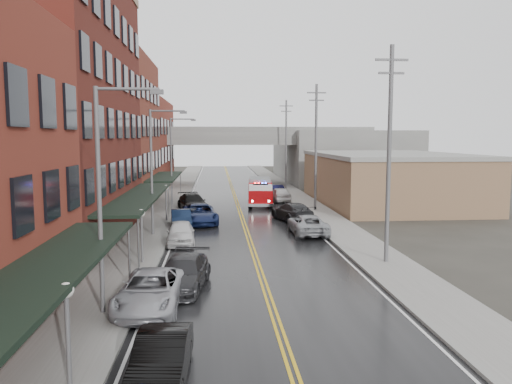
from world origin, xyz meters
TOP-DOWN VIEW (x-y plane):
  - road at (0.00, 30.00)m, footprint 11.00×160.00m
  - sidewalk_left at (-7.30, 30.00)m, footprint 3.00×160.00m
  - sidewalk_right at (7.30, 30.00)m, footprint 3.00×160.00m
  - curb_left at (-5.65, 30.00)m, footprint 0.30×160.00m
  - curb_right at (5.65, 30.00)m, footprint 0.30×160.00m
  - brick_building_b at (-13.30, 23.00)m, footprint 9.00×20.00m
  - brick_building_c at (-13.30, 40.50)m, footprint 9.00×15.00m
  - brick_building_far at (-13.30, 58.00)m, footprint 9.00×20.00m
  - tan_building at (16.00, 40.00)m, footprint 14.00×22.00m
  - right_far_block at (18.00, 70.00)m, footprint 18.00×30.00m
  - awning_0 at (-7.49, 4.00)m, footprint 2.60×16.00m
  - awning_1 at (-7.49, 23.00)m, footprint 2.60×18.00m
  - awning_2 at (-7.49, 40.50)m, footprint 2.60×13.00m
  - globe_lamp_0 at (-6.40, 2.00)m, footprint 0.44×0.44m
  - globe_lamp_1 at (-6.40, 16.00)m, footprint 0.44×0.44m
  - globe_lamp_2 at (-6.40, 30.00)m, footprint 0.44×0.44m
  - street_lamp_0 at (-6.55, 8.00)m, footprint 2.64×0.22m
  - street_lamp_1 at (-6.55, 24.00)m, footprint 2.64×0.22m
  - street_lamp_2 at (-6.55, 40.00)m, footprint 2.64×0.22m
  - utility_pole_0 at (7.20, 15.00)m, footprint 1.80×0.24m
  - utility_pole_1 at (7.20, 35.00)m, footprint 1.80×0.24m
  - utility_pole_2 at (7.20, 55.00)m, footprint 1.80×0.24m
  - overpass at (0.00, 62.00)m, footprint 40.00×10.00m
  - fire_truck at (2.33, 39.76)m, footprint 3.46×7.69m
  - parked_car_left_1 at (-3.89, 2.31)m, footprint 1.67×4.32m
  - parked_car_left_2 at (-5.00, 8.70)m, footprint 2.83×5.58m
  - parked_car_left_3 at (-3.85, 11.30)m, footprint 2.80×5.39m
  - parked_car_left_4 at (-4.63, 21.20)m, footprint 2.06×4.59m
  - parked_car_left_5 at (-5.00, 27.20)m, footprint 1.96×4.42m
  - parked_car_left_6 at (-3.60, 29.02)m, footprint 3.35×6.06m
  - parked_car_left_7 at (-4.49, 35.95)m, footprint 3.53×6.05m
  - parked_car_right_0 at (4.40, 23.80)m, footprint 2.48×5.30m
  - parked_car_right_1 at (4.19, 29.80)m, footprint 3.52×5.75m
  - parked_car_right_2 at (4.77, 42.41)m, footprint 2.19×4.83m
  - parked_car_right_3 at (4.92, 47.80)m, footprint 2.07×4.32m

SIDE VIEW (x-z plane):
  - road at x=0.00m, z-range 0.00..0.02m
  - sidewalk_left at x=-7.30m, z-range 0.00..0.15m
  - sidewalk_right at x=7.30m, z-range 0.00..0.15m
  - curb_left at x=-5.65m, z-range 0.00..0.15m
  - curb_right at x=5.65m, z-range 0.00..0.15m
  - parked_car_right_3 at x=4.92m, z-range 0.00..1.37m
  - parked_car_left_1 at x=-3.89m, z-range 0.00..1.40m
  - parked_car_left_5 at x=-5.00m, z-range 0.00..1.41m
  - parked_car_right_0 at x=4.40m, z-range 0.00..1.47m
  - parked_car_left_3 at x=-3.85m, z-range 0.00..1.49m
  - parked_car_left_2 at x=-5.00m, z-range 0.00..1.51m
  - parked_car_left_4 at x=-4.63m, z-range 0.00..1.53m
  - parked_car_right_1 at x=4.19m, z-range 0.00..1.56m
  - parked_car_left_6 at x=-3.60m, z-range 0.00..1.61m
  - parked_car_right_2 at x=4.77m, z-range 0.00..1.61m
  - parked_car_left_7 at x=-4.49m, z-range 0.00..1.65m
  - fire_truck at x=2.33m, z-range 0.12..2.86m
  - globe_lamp_0 at x=-6.40m, z-range 0.75..3.87m
  - globe_lamp_1 at x=-6.40m, z-range 0.75..3.87m
  - globe_lamp_2 at x=-6.40m, z-range 0.75..3.87m
  - tan_building at x=16.00m, z-range 0.00..5.00m
  - awning_2 at x=-7.49m, z-range 1.44..4.53m
  - awning_0 at x=-7.49m, z-range 1.44..4.53m
  - awning_1 at x=-7.49m, z-range 1.44..4.53m
  - right_far_block at x=18.00m, z-range 0.00..8.00m
  - street_lamp_0 at x=-6.55m, z-range 0.69..9.69m
  - street_lamp_1 at x=-6.55m, z-range 0.69..9.69m
  - street_lamp_2 at x=-6.55m, z-range 0.69..9.69m
  - overpass at x=0.00m, z-range 2.24..9.74m
  - brick_building_far at x=-13.30m, z-range 0.00..12.00m
  - utility_pole_0 at x=7.20m, z-range 0.31..12.31m
  - utility_pole_1 at x=7.20m, z-range 0.31..12.31m
  - utility_pole_2 at x=7.20m, z-range 0.31..12.31m
  - brick_building_c at x=-13.30m, z-range 0.00..15.00m
  - brick_building_b at x=-13.30m, z-range 0.00..18.00m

